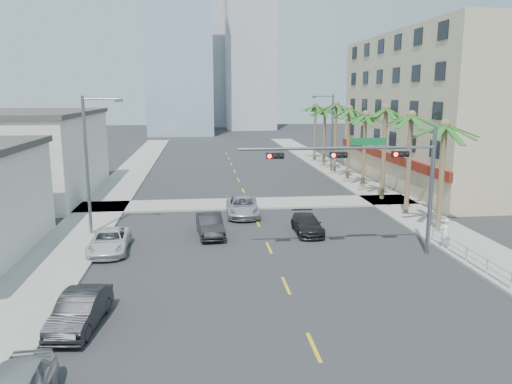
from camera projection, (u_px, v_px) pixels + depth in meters
ground at (303, 323)px, 20.25m from camera, size 260.00×260.00×0.00m
sidewalk_right at (397, 205)px, 41.04m from camera, size 4.00×120.00×0.15m
sidewalk_left at (97, 213)px, 38.42m from camera, size 4.00×120.00×0.15m
sidewalk_cross at (249, 204)px, 41.68m from camera, size 80.00×4.00×0.15m
building_right at (458, 110)px, 50.42m from camera, size 15.25×28.00×15.00m
building_left_far at (27, 156)px, 44.70m from camera, size 11.00×18.00×7.20m
tower_far_left at (179, 23)px, 107.27m from camera, size 14.00×14.00×48.00m
tower_far_right at (250, 7)px, 122.57m from camera, size 12.00×12.00×60.00m
tower_far_center at (202, 49)px, 137.64m from camera, size 16.00×16.00×42.00m
traffic_signal_mast at (378, 168)px, 27.64m from camera, size 11.12×0.54×7.20m
palm_tree_0 at (445, 126)px, 31.83m from camera, size 4.80×4.80×7.80m
palm_tree_1 at (412, 117)px, 36.83m from camera, size 4.80×4.80×8.16m
palm_tree_2 at (386, 110)px, 41.83m from camera, size 4.80×4.80×8.52m
palm_tree_3 at (366, 115)px, 47.03m from camera, size 4.80×4.80×7.80m
palm_tree_4 at (349, 110)px, 52.03m from camera, size 4.80×4.80×8.16m
palm_tree_5 at (336, 105)px, 57.03m from camera, size 4.80×4.80×8.52m
palm_tree_6 at (325, 110)px, 62.23m from camera, size 4.80×4.80×7.80m
palm_tree_7 at (315, 106)px, 67.23m from camera, size 4.80×4.80×8.16m
streetlight_left at (90, 159)px, 31.70m from camera, size 2.55×0.25×9.00m
streetlight_right at (330, 129)px, 57.50m from camera, size 2.55×0.25×9.00m
guardrail at (467, 252)px, 27.09m from camera, size 0.08×8.08×1.00m
car_parked_mid at (80, 311)px, 19.75m from camera, size 1.96×4.39×1.40m
car_parked_far at (109, 241)px, 29.15m from camera, size 2.33×4.75×1.30m
car_lane_left at (210, 225)px, 32.49m from camera, size 1.90×4.49×1.44m
car_lane_center at (243, 206)px, 37.76m from camera, size 2.53×5.24×1.44m
car_lane_right at (307, 224)px, 33.07m from camera, size 1.77×4.24×1.23m
pedestrian at (445, 233)px, 29.46m from camera, size 0.73×0.56×1.77m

